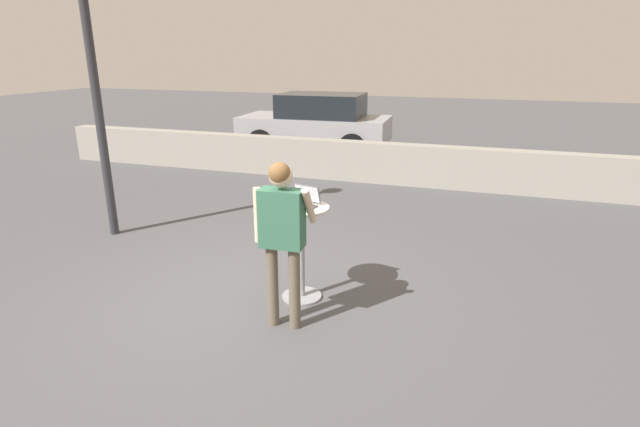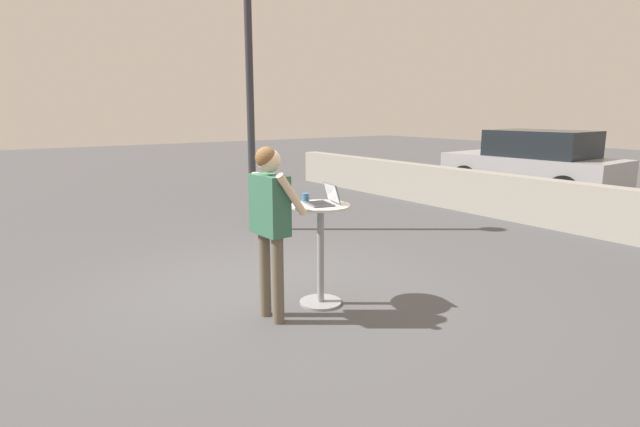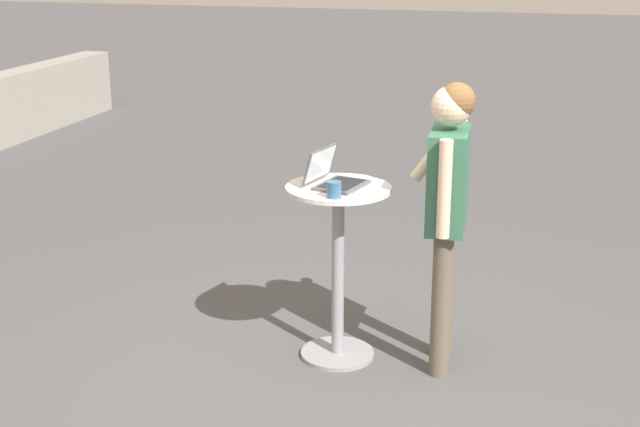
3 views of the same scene
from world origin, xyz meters
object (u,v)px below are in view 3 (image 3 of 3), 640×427
cafe_table (338,255)px  standing_person (448,193)px  laptop (334,178)px  coffee_mug (334,190)px

cafe_table → standing_person: (0.04, -0.60, 0.40)m
cafe_table → laptop: laptop is taller
cafe_table → coffee_mug: coffee_mug is taller
cafe_table → coffee_mug: 0.50m
laptop → coffee_mug: laptop is taller
coffee_mug → standing_person: standing_person is taller
cafe_table → standing_person: size_ratio=0.63×
laptop → coffee_mug: (-0.23, -0.06, -0.00)m
laptop → coffee_mug: size_ratio=3.24×
standing_person → laptop: bearing=92.8°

